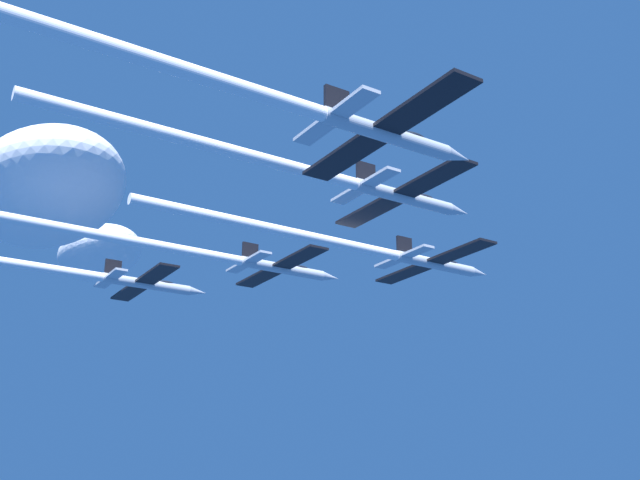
% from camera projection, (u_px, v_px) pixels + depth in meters
% --- Properties ---
extents(jet_lead, '(16.86, 40.80, 2.79)m').
position_uv_depth(jet_lead, '(361.00, 248.00, 73.48)').
color(jet_lead, '#B2BAC6').
extents(jet_left_wing, '(16.86, 45.37, 2.79)m').
position_uv_depth(jet_left_wing, '(185.00, 250.00, 76.31)').
color(jet_left_wing, '#B2BAC6').
extents(jet_right_wing, '(16.86, 39.85, 2.79)m').
position_uv_depth(jet_right_wing, '(315.00, 173.00, 59.69)').
color(jet_right_wing, '#B2BAC6').
extents(jet_left_outer, '(16.86, 47.66, 2.79)m').
position_uv_depth(jet_left_outer, '(34.00, 266.00, 79.31)').
color(jet_left_outer, '#B2BAC6').
extents(jet_right_outer, '(16.86, 47.07, 2.79)m').
position_uv_depth(jet_right_outer, '(222.00, 82.00, 43.72)').
color(jet_right_outer, '#B2BAC6').
extents(cloud_wispy, '(21.22, 11.67, 7.43)m').
position_uv_depth(cloud_wispy, '(99.00, 254.00, 115.79)').
color(cloud_wispy, white).
extents(cloud_puffy, '(33.12, 18.22, 11.59)m').
position_uv_depth(cloud_puffy, '(45.00, 192.00, 94.48)').
color(cloud_puffy, white).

